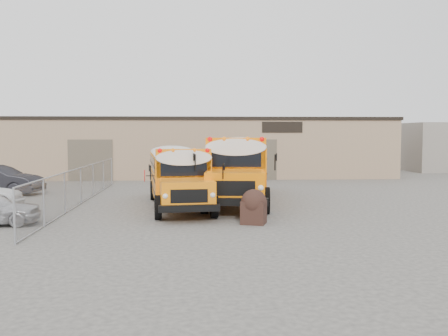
{
  "coord_description": "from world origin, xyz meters",
  "views": [
    {
      "loc": [
        -0.44,
        -21.54,
        3.46
      ],
      "look_at": [
        1.11,
        4.98,
        1.6
      ],
      "focal_mm": 40.0,
      "sensor_mm": 36.0,
      "label": 1
    }
  ],
  "objects": [
    {
      "name": "ground",
      "position": [
        0.0,
        0.0,
        0.0
      ],
      "size": [
        120.0,
        120.0,
        0.0
      ],
      "primitive_type": "plane",
      "color": "#4A4744",
      "rests_on": "ground"
    },
    {
      "name": "school_bus_left",
      "position": [
        -1.94,
        8.27,
        1.64
      ],
      "size": [
        3.46,
        9.88,
        2.83
      ],
      "color": "orange",
      "rests_on": "ground"
    },
    {
      "name": "chainlink_fence",
      "position": [
        -6.0,
        3.0,
        0.9
      ],
      "size": [
        0.07,
        18.07,
        1.81
      ],
      "color": "#9A9DA2",
      "rests_on": "ground"
    },
    {
      "name": "warehouse",
      "position": [
        -0.0,
        19.99,
        2.37
      ],
      "size": [
        30.2,
        10.2,
        4.67
      ],
      "color": "#967A5D",
      "rests_on": "ground"
    },
    {
      "name": "tarp_bundle",
      "position": [
        1.79,
        -2.8,
        0.68
      ],
      "size": [
        1.09,
        1.04,
        1.33
      ],
      "color": "black",
      "rests_on": "ground"
    },
    {
      "name": "school_bus_right",
      "position": [
        2.46,
        11.09,
        1.91
      ],
      "size": [
        3.9,
        11.5,
        3.3
      ],
      "color": "orange",
      "rests_on": "ground"
    }
  ]
}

